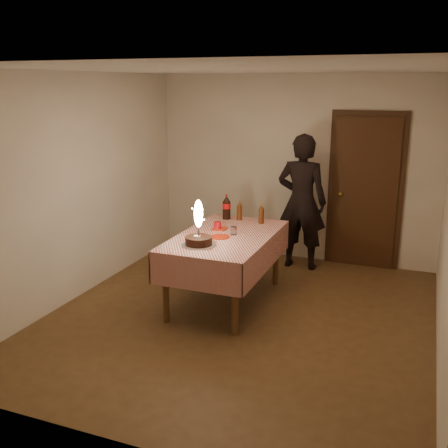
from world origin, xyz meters
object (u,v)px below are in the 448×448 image
Objects in this scene: dining_table at (226,244)px; amber_bottle_right at (261,214)px; birthday_cake at (199,235)px; red_cup at (218,226)px; cola_bottle at (227,207)px; amber_bottle_left at (239,211)px; red_plate at (220,237)px; photographer at (302,202)px; clear_cup at (234,231)px.

dining_table is 0.70m from amber_bottle_right.
birthday_cake reaches higher than amber_bottle_right.
red_cup is 0.62m from amber_bottle_right.
cola_bottle is at bearing 99.95° from red_cup.
amber_bottle_left is at bearing 88.05° from birthday_cake.
birthday_cake is 2.21× the size of red_plate.
amber_bottle_left is at bearing -126.33° from photographer.
red_plate is 0.19m from clear_cup.
clear_cup is at bearing -21.84° from red_cup.
amber_bottle_left is at bearing 104.06° from clear_cup.
photographer reaches higher than amber_bottle_left.
red_plate is 0.81m from amber_bottle_left.
cola_bottle is 0.17m from amber_bottle_left.
amber_bottle_right reaches higher than clear_cup.
cola_bottle is (-0.22, 0.78, 0.15)m from red_plate.
photographer is (0.60, 0.82, -0.01)m from amber_bottle_left.
amber_bottle_left and amber_bottle_right have the same top height.
red_cup is 0.55m from cola_bottle.
dining_table is at bearing -108.88° from photographer.
red_plate is (0.10, 0.36, -0.11)m from birthday_cake.
dining_table is 0.18m from clear_cup.
red_cup is (-0.03, 0.61, -0.07)m from birthday_cake.
photographer reaches higher than red_cup.
photographer is at bearing 53.67° from amber_bottle_left.
amber_bottle_right is 0.14× the size of photographer.
red_cup is at bearing -80.05° from cola_bottle.
cola_bottle reaches higher than clear_cup.
clear_cup is 0.71m from cola_bottle.
dining_table is at bearing 77.92° from red_plate.
amber_bottle_left is (0.04, 1.16, 0.00)m from birthday_cake.
amber_bottle_right is at bearing 75.36° from clear_cup.
birthday_cake is 1.91× the size of amber_bottle_right.
photographer is (0.29, 0.89, -0.01)m from amber_bottle_right.
dining_table is at bearing 75.12° from birthday_cake.
birthday_cake reaches higher than amber_bottle_left.
cola_bottle reaches higher than red_cup.
amber_bottle_left is at bearing 94.34° from red_plate.
clear_cup is 0.35× the size of amber_bottle_left.
photographer reaches higher than birthday_cake.
clear_cup reaches higher than dining_table.
amber_bottle_left reaches higher than dining_table.
red_plate is 2.20× the size of red_cup.
amber_bottle_right is (0.38, 0.48, 0.07)m from red_cup.
amber_bottle_left is (0.16, 0.02, -0.03)m from cola_bottle.
dining_table is 0.26m from red_cup.
cola_bottle is at bearing 173.82° from amber_bottle_right.
red_plate is 1.71m from photographer.
dining_table is 0.16m from red_plate.
photographer reaches higher than red_plate.
clear_cup is 1.53m from photographer.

